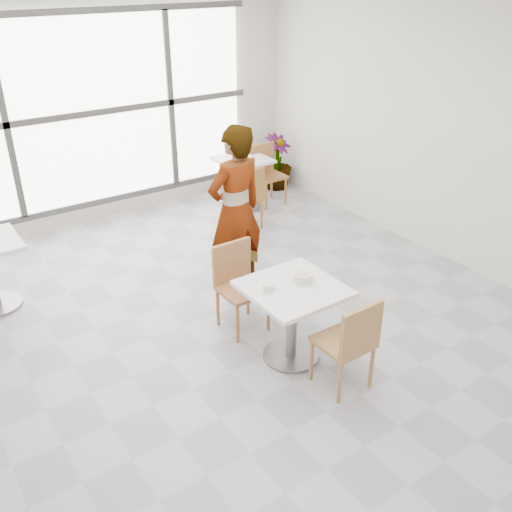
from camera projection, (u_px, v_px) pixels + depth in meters
floor at (239, 334)px, 5.57m from camera, size 7.00×7.00×0.00m
ceiling at (233, 0)px, 4.18m from camera, size 7.00×7.00×0.00m
wall_back at (92, 111)px, 7.43m from camera, size 6.00×0.00×6.00m
wall_right at (461, 136)px, 6.38m from camera, size 0.00×7.00×7.00m
window at (94, 112)px, 7.38m from camera, size 4.60×0.07×2.52m
main_table at (292, 309)px, 5.02m from camera, size 0.80×0.80×0.75m
chair_near at (351, 340)px, 4.65m from camera, size 0.42×0.42×0.87m
chair_far at (238, 280)px, 5.51m from camera, size 0.42×0.42×0.87m
oatmeal_bowl at (303, 277)px, 4.97m from camera, size 0.21×0.21×0.10m
coffee_cup at (268, 288)px, 4.84m from camera, size 0.16×0.13×0.07m
person at (235, 211)px, 5.96m from camera, size 0.71×0.50×1.84m
bg_table_right at (243, 176)px, 8.20m from camera, size 0.70×0.70×0.75m
bg_chair_right_near at (246, 195)px, 7.51m from camera, size 0.42×0.42×0.87m
bg_chair_right_far at (266, 170)px, 8.40m from camera, size 0.42×0.42×0.87m
plant_right at (277, 162)px, 8.96m from camera, size 0.58×0.58×0.86m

